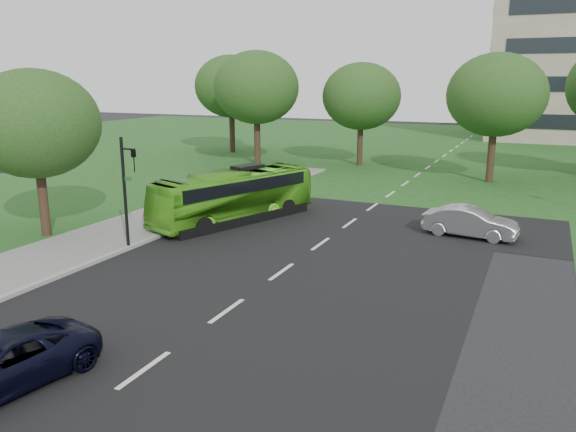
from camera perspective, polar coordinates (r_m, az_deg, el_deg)
The scene contains 11 objects.
ground at distance 19.39m, azimuth -3.20°, elevation -7.51°, with size 160.00×160.00×0.00m, color black.
street_surfaces at distance 40.32m, azimuth 11.53°, elevation 3.48°, with size 120.00×120.00×0.15m.
tree_park_a at distance 47.35m, azimuth -3.21°, elevation 12.89°, with size 7.02×7.02×9.33m.
tree_park_b at distance 47.00m, azimuth 7.46°, elevation 11.96°, with size 6.38×6.38×8.37m.
tree_park_c at distance 41.20m, azimuth 20.40°, elevation 11.44°, with size 6.62×6.62×8.79m.
tree_park_f at distance 55.50m, azimuth -5.80°, elevation 12.96°, with size 6.97×6.97×9.30m.
tree_side_near at distance 27.43m, azimuth -24.30°, elevation 8.51°, with size 5.65×5.65×7.50m.
bus at distance 28.41m, azimuth -5.47°, elevation 2.04°, with size 2.16×9.24×2.57m, color #58BB23.
sedan at distance 26.86m, azimuth 18.01°, elevation -0.59°, with size 1.45×4.15×1.37m, color #B5B5BA.
suv at distance 15.00m, azimuth -27.20°, elevation -13.15°, with size 2.06×4.47×1.24m, color black.
traffic_light at distance 24.12m, azimuth -16.04°, elevation 3.09°, with size 0.76×0.22×4.74m.
Camera 1 is at (8.48, -15.96, 7.02)m, focal length 35.00 mm.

